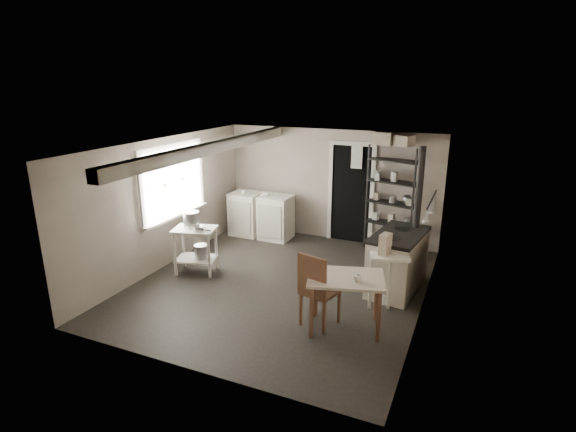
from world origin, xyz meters
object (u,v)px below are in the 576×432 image
at_px(shelf_rack, 392,204).
at_px(work_table, 345,303).
at_px(chair, 320,292).
at_px(stockpot, 191,220).
at_px(stove, 397,264).
at_px(prep_table, 196,251).
at_px(base_cabinets, 261,216).
at_px(flour_sack, 388,248).

relative_size(shelf_rack, work_table, 2.07).
bearing_deg(shelf_rack, chair, -81.35).
bearing_deg(shelf_rack, stockpot, -126.61).
xyz_separation_m(stove, chair, (-0.77, -1.50, 0.04)).
bearing_deg(work_table, prep_table, 165.52).
height_order(stockpot, work_table, stockpot).
bearing_deg(stove, base_cabinets, 163.19).
bearing_deg(work_table, base_cabinets, 133.30).
relative_size(base_cabinets, chair, 1.31).
bearing_deg(chair, prep_table, 176.63).
bearing_deg(chair, flour_sack, 95.30).
bearing_deg(stove, flour_sack, 115.31).
bearing_deg(chair, work_table, 19.84).
relative_size(stove, work_table, 1.22).
distance_m(prep_table, chair, 2.70).
bearing_deg(stockpot, work_table, -14.69).
height_order(base_cabinets, shelf_rack, shelf_rack).
height_order(chair, flour_sack, chair).
height_order(work_table, chair, chair).
distance_m(stove, chair, 1.69).
bearing_deg(flour_sack, chair, -98.38).
xyz_separation_m(shelf_rack, flour_sack, (0.07, -0.57, -0.71)).
bearing_deg(work_table, shelf_rack, 90.40).
relative_size(stockpot, stove, 0.25).
height_order(stockpot, stove, stockpot).
distance_m(shelf_rack, work_table, 3.25).
height_order(stove, work_table, stove).
height_order(base_cabinets, work_table, base_cabinets).
xyz_separation_m(shelf_rack, work_table, (0.02, -3.20, -0.57)).
xyz_separation_m(work_table, chair, (-0.34, -0.04, 0.10)).
bearing_deg(base_cabinets, chair, -50.45).
height_order(base_cabinets, stove, base_cabinets).
height_order(stove, flour_sack, stove).
distance_m(base_cabinets, chair, 3.78).
distance_m(prep_table, base_cabinets, 2.15).
bearing_deg(shelf_rack, base_cabinets, -159.40).
xyz_separation_m(stockpot, base_cabinets, (0.26, 2.11, -0.48)).
bearing_deg(work_table, stockpot, 165.31).
xyz_separation_m(prep_table, stockpot, (-0.07, 0.03, 0.54)).
bearing_deg(base_cabinets, flour_sack, -5.06).
bearing_deg(prep_table, chair, -17.05).
height_order(prep_table, stockpot, stockpot).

